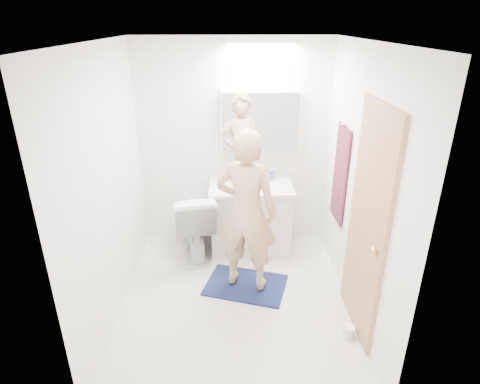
{
  "coord_description": "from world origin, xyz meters",
  "views": [
    {
      "loc": [
        -0.04,
        -3.19,
        2.56
      ],
      "look_at": [
        0.05,
        0.25,
        1.05
      ],
      "focal_mm": 29.74,
      "sensor_mm": 36.0,
      "label": 1
    }
  ],
  "objects_px": {
    "person": "(246,211)",
    "toothbrush_cup": "(270,176)",
    "medicine_cabinet": "(260,122)",
    "toilet": "(194,223)",
    "soap_bottle_b": "(234,173)",
    "vanity_cabinet": "(251,219)",
    "soap_bottle_a": "(229,172)",
    "toilet_paper_roll": "(348,331)"
  },
  "relations": [
    {
      "from": "person",
      "to": "toothbrush_cup",
      "type": "bearing_deg",
      "value": -92.03
    },
    {
      "from": "medicine_cabinet",
      "to": "toothbrush_cup",
      "type": "relative_size",
      "value": 8.88
    },
    {
      "from": "toilet",
      "to": "toothbrush_cup",
      "type": "relative_size",
      "value": 8.2
    },
    {
      "from": "toilet",
      "to": "soap_bottle_b",
      "type": "bearing_deg",
      "value": -158.34
    },
    {
      "from": "vanity_cabinet",
      "to": "soap_bottle_a",
      "type": "bearing_deg",
      "value": 148.8
    },
    {
      "from": "toilet",
      "to": "toothbrush_cup",
      "type": "bearing_deg",
      "value": -173.49
    },
    {
      "from": "medicine_cabinet",
      "to": "soap_bottle_b",
      "type": "bearing_deg",
      "value": -174.27
    },
    {
      "from": "soap_bottle_b",
      "to": "medicine_cabinet",
      "type": "bearing_deg",
      "value": 5.73
    },
    {
      "from": "vanity_cabinet",
      "to": "toothbrush_cup",
      "type": "xyz_separation_m",
      "value": [
        0.23,
        0.16,
        0.48
      ]
    },
    {
      "from": "soap_bottle_b",
      "to": "toilet",
      "type": "bearing_deg",
      "value": -147.72
    },
    {
      "from": "toothbrush_cup",
      "to": "person",
      "type": "bearing_deg",
      "value": -109.04
    },
    {
      "from": "person",
      "to": "vanity_cabinet",
      "type": "bearing_deg",
      "value": -79.39
    },
    {
      "from": "soap_bottle_b",
      "to": "toilet_paper_roll",
      "type": "relative_size",
      "value": 1.48
    },
    {
      "from": "medicine_cabinet",
      "to": "toilet",
      "type": "height_order",
      "value": "medicine_cabinet"
    },
    {
      "from": "vanity_cabinet",
      "to": "medicine_cabinet",
      "type": "height_order",
      "value": "medicine_cabinet"
    },
    {
      "from": "toothbrush_cup",
      "to": "toilet_paper_roll",
      "type": "distance_m",
      "value": 1.92
    },
    {
      "from": "medicine_cabinet",
      "to": "soap_bottle_b",
      "type": "distance_m",
      "value": 0.67
    },
    {
      "from": "toilet",
      "to": "person",
      "type": "relative_size",
      "value": 0.5
    },
    {
      "from": "soap_bottle_a",
      "to": "vanity_cabinet",
      "type": "bearing_deg",
      "value": -31.2
    },
    {
      "from": "toilet",
      "to": "soap_bottle_b",
      "type": "height_order",
      "value": "soap_bottle_b"
    },
    {
      "from": "medicine_cabinet",
      "to": "soap_bottle_b",
      "type": "height_order",
      "value": "medicine_cabinet"
    },
    {
      "from": "vanity_cabinet",
      "to": "toilet_paper_roll",
      "type": "height_order",
      "value": "vanity_cabinet"
    },
    {
      "from": "person",
      "to": "soap_bottle_a",
      "type": "xyz_separation_m",
      "value": [
        -0.16,
        0.91,
        0.06
      ]
    },
    {
      "from": "medicine_cabinet",
      "to": "person",
      "type": "xyz_separation_m",
      "value": [
        -0.19,
        -0.97,
        -0.63
      ]
    },
    {
      "from": "vanity_cabinet",
      "to": "person",
      "type": "relative_size",
      "value": 0.55
    },
    {
      "from": "soap_bottle_a",
      "to": "toothbrush_cup",
      "type": "relative_size",
      "value": 2.21
    },
    {
      "from": "person",
      "to": "toilet_paper_roll",
      "type": "relative_size",
      "value": 14.87
    },
    {
      "from": "medicine_cabinet",
      "to": "person",
      "type": "height_order",
      "value": "medicine_cabinet"
    },
    {
      "from": "vanity_cabinet",
      "to": "toothbrush_cup",
      "type": "distance_m",
      "value": 0.55
    },
    {
      "from": "toilet",
      "to": "soap_bottle_a",
      "type": "xyz_separation_m",
      "value": [
        0.41,
        0.27,
        0.52
      ]
    },
    {
      "from": "medicine_cabinet",
      "to": "toilet_paper_roll",
      "type": "xyz_separation_m",
      "value": [
        0.68,
        -1.7,
        -1.45
      ]
    },
    {
      "from": "soap_bottle_b",
      "to": "toilet_paper_roll",
      "type": "height_order",
      "value": "soap_bottle_b"
    },
    {
      "from": "vanity_cabinet",
      "to": "soap_bottle_a",
      "type": "distance_m",
      "value": 0.61
    },
    {
      "from": "soap_bottle_a",
      "to": "toothbrush_cup",
      "type": "bearing_deg",
      "value": 1.19
    },
    {
      "from": "vanity_cabinet",
      "to": "toilet",
      "type": "xyz_separation_m",
      "value": [
        -0.66,
        -0.11,
        0.02
      ]
    },
    {
      "from": "toilet",
      "to": "vanity_cabinet",
      "type": "bearing_deg",
      "value": 179.26
    },
    {
      "from": "toothbrush_cup",
      "to": "soap_bottle_b",
      "type": "bearing_deg",
      "value": 177.31
    },
    {
      "from": "medicine_cabinet",
      "to": "toilet",
      "type": "distance_m",
      "value": 1.37
    },
    {
      "from": "vanity_cabinet",
      "to": "person",
      "type": "height_order",
      "value": "person"
    },
    {
      "from": "person",
      "to": "toilet_paper_roll",
      "type": "height_order",
      "value": "person"
    },
    {
      "from": "vanity_cabinet",
      "to": "person",
      "type": "distance_m",
      "value": 0.9
    },
    {
      "from": "vanity_cabinet",
      "to": "toothbrush_cup",
      "type": "bearing_deg",
      "value": 34.54
    }
  ]
}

